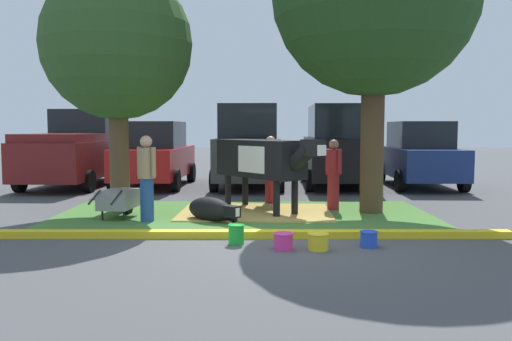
{
  "coord_description": "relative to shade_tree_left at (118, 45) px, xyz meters",
  "views": [
    {
      "loc": [
        -0.25,
        -8.72,
        1.84
      ],
      "look_at": [
        -0.26,
        2.95,
        0.9
      ],
      "focal_mm": 37.58,
      "sensor_mm": 36.0,
      "label": 1
    }
  ],
  "objects": [
    {
      "name": "hay_bedding",
      "position": [
        2.97,
        -0.27,
        -3.57
      ],
      "size": [
        3.27,
        2.5,
        0.04
      ],
      "primitive_type": "cube",
      "rotation": [
        0.0,
        0.0,
        -0.03
      ],
      "color": "tan",
      "rests_on": "ground"
    },
    {
      "name": "suv_black",
      "position": [
        5.53,
        5.04,
        -2.32
      ],
      "size": [
        2.26,
        4.67,
        2.52
      ],
      "color": "black",
      "rests_on": "ground"
    },
    {
      "name": "pickup_truck_maroon",
      "position": [
        -2.67,
        5.28,
        -2.48
      ],
      "size": [
        2.38,
        5.47,
        2.42
      ],
      "color": "maroon",
      "rests_on": "ground"
    },
    {
      "name": "sedan_red",
      "position": [
        -0.17,
        5.01,
        -2.61
      ],
      "size": [
        2.15,
        4.47,
        2.02
      ],
      "color": "red",
      "rests_on": "ground"
    },
    {
      "name": "hatchback_white",
      "position": [
        8.05,
        4.95,
        -2.61
      ],
      "size": [
        2.15,
        4.47,
        2.02
      ],
      "color": "navy",
      "rests_on": "ground"
    },
    {
      "name": "grass_island",
      "position": [
        2.73,
        -0.57,
        -3.58
      ],
      "size": [
        7.81,
        4.14,
        0.02
      ],
      "primitive_type": "cube",
      "color": "#477A33",
      "rests_on": "ground"
    },
    {
      "name": "shade_tree_left",
      "position": [
        0.0,
        0.0,
        0.0
      ],
      "size": [
        3.23,
        3.23,
        5.24
      ],
      "color": "brown",
      "rests_on": "ground"
    },
    {
      "name": "cow_holstein",
      "position": [
        3.13,
        -0.15,
        -2.44
      ],
      "size": [
        2.23,
        2.69,
        1.61
      ],
      "color": "black",
      "rests_on": "ground"
    },
    {
      "name": "person_visitor_near",
      "position": [
        3.32,
        1.02,
        -2.71
      ],
      "size": [
        0.49,
        0.34,
        1.63
      ],
      "color": "maroon",
      "rests_on": "ground"
    },
    {
      "name": "calf_lying",
      "position": [
        2.1,
        -1.28,
        -3.35
      ],
      "size": [
        1.19,
        1.11,
        0.48
      ],
      "color": "black",
      "rests_on": "ground"
    },
    {
      "name": "ground_plane",
      "position": [
        3.23,
        -2.92,
        -3.59
      ],
      "size": [
        80.0,
        80.0,
        0.0
      ],
      "primitive_type": "plane",
      "color": "#4C4C4F"
    },
    {
      "name": "person_handler",
      "position": [
        4.69,
        0.17,
        -2.75
      ],
      "size": [
        0.34,
        0.47,
        1.57
      ],
      "color": "maroon",
      "rests_on": "ground"
    },
    {
      "name": "bucket_green",
      "position": [
        2.67,
        -3.3,
        -3.43
      ],
      "size": [
        0.27,
        0.27,
        0.32
      ],
      "color": "green",
      "rests_on": "ground"
    },
    {
      "name": "bucket_pink",
      "position": [
        3.39,
        -3.68,
        -3.46
      ],
      "size": [
        0.31,
        0.31,
        0.26
      ],
      "color": "#EA3893",
      "rests_on": "ground"
    },
    {
      "name": "bucket_yellow",
      "position": [
        3.91,
        -3.72,
        -3.45
      ],
      "size": [
        0.32,
        0.32,
        0.26
      ],
      "color": "yellow",
      "rests_on": "ground"
    },
    {
      "name": "person_visitor_far",
      "position": [
        0.86,
        -1.34,
        -2.68
      ],
      "size": [
        0.42,
        0.38,
        1.69
      ],
      "color": "#23478C",
      "rests_on": "ground"
    },
    {
      "name": "suv_dark_grey",
      "position": [
        2.79,
        5.01,
        -2.32
      ],
      "size": [
        2.26,
        4.67,
        2.52
      ],
      "color": "#3D3D42",
      "rests_on": "ground"
    },
    {
      "name": "bucket_blue",
      "position": [
        4.72,
        -3.52,
        -3.46
      ],
      "size": [
        0.28,
        0.28,
        0.25
      ],
      "color": "blue",
      "rests_on": "ground"
    },
    {
      "name": "wheelbarrow",
      "position": [
        0.21,
        -0.92,
        -3.2
      ],
      "size": [
        0.71,
        1.62,
        0.63
      ],
      "color": "gray",
      "rests_on": "ground"
    },
    {
      "name": "curb_yellow",
      "position": [
        2.73,
        -2.79,
        -3.53
      ],
      "size": [
        9.01,
        0.24,
        0.12
      ],
      "primitive_type": "cube",
      "color": "yellow",
      "rests_on": "ground"
    }
  ]
}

